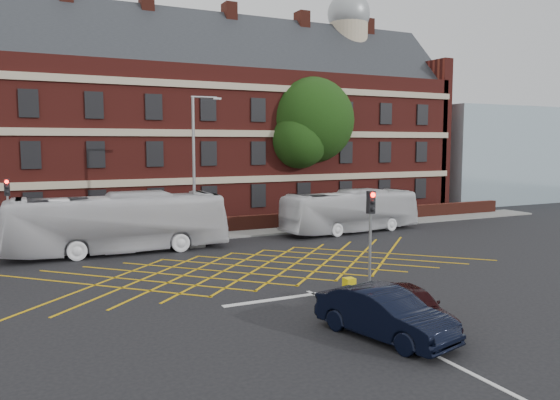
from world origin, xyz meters
name	(u,v)px	position (x,y,z in m)	size (l,w,h in m)	color
ground	(277,276)	(0.00, 0.00, 0.00)	(120.00, 120.00, 0.00)	black
victorian_building	(165,124)	(0.25, 22.00, 7.84)	(51.00, 12.17, 20.40)	#5D1C17
boundary_wall	(196,227)	(0.00, 13.00, 0.55)	(56.00, 0.50, 1.10)	#511F15
far_pavement	(200,236)	(0.00, 12.00, 0.06)	(60.00, 3.00, 0.12)	slate
glass_block	(477,155)	(34.00, 21.00, 5.00)	(14.00, 10.00, 10.00)	#99B2BF
box_junction_hatching	(260,267)	(0.00, 2.00, 0.01)	(11.50, 0.12, 0.02)	#CC990C
stop_line	(314,294)	(0.00, -3.50, 0.01)	(8.00, 0.30, 0.02)	silver
centre_line	(417,346)	(0.00, -10.00, 0.01)	(0.15, 14.00, 0.02)	silver
bus_left	(119,223)	(-5.77, 8.97, 1.72)	(2.88, 12.33, 3.43)	silver
bus_right	(351,211)	(10.25, 9.39, 1.48)	(2.49, 10.62, 2.96)	silver
car_navy	(385,314)	(-0.45, -8.94, 0.79)	(1.68, 4.82, 1.59)	black
car_maroon	(410,306)	(1.01, -8.41, 0.71)	(1.68, 4.18, 1.43)	black
deciduous_tree	(311,127)	(10.94, 16.54, 7.62)	(7.38, 7.02, 11.64)	black
traffic_light_near	(370,250)	(2.34, -4.15, 1.76)	(0.70, 0.70, 4.27)	slate
traffic_light_far	(9,223)	(-11.41, 11.19, 1.76)	(0.70, 0.70, 4.27)	slate
street_lamp	(195,196)	(-1.25, 8.82, 3.12)	(2.25, 1.00, 9.05)	slate
utility_cabinet	(349,291)	(0.64, -5.19, 0.50)	(0.40, 0.40, 1.00)	yellow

